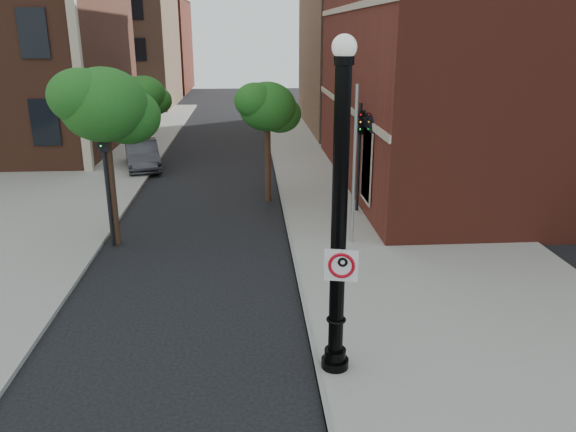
{
  "coord_description": "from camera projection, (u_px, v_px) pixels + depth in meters",
  "views": [
    {
      "loc": [
        0.77,
        -10.28,
        6.55
      ],
      "look_at": [
        1.64,
        2.0,
        2.51
      ],
      "focal_mm": 35.0,
      "sensor_mm": 36.0,
      "label": 1
    }
  ],
  "objects": [
    {
      "name": "traffic_signal_right",
      "position": [
        359.0,
        140.0,
        20.43
      ],
      "size": [
        0.34,
        0.37,
        4.14
      ],
      "rotation": [
        0.0,
        0.0,
        0.43
      ],
      "color": "black",
      "rests_on": "ground"
    },
    {
      "name": "lamppost",
      "position": [
        339.0,
        232.0,
        10.43
      ],
      "size": [
        0.55,
        0.55,
        6.53
      ],
      "color": "black",
      "rests_on": "ground"
    },
    {
      "name": "parked_car",
      "position": [
        142.0,
        155.0,
        28.04
      ],
      "size": [
        2.46,
        4.55,
        1.42
      ],
      "primitive_type": "imported",
      "rotation": [
        0.0,
        0.0,
        0.23
      ],
      "color": "#2E2D33",
      "rests_on": "ground"
    },
    {
      "name": "sidewalk_right",
      "position": [
        386.0,
        209.0,
        21.59
      ],
      "size": [
        8.0,
        60.0,
        0.12
      ],
      "primitive_type": "cube",
      "color": "gray",
      "rests_on": "ground"
    },
    {
      "name": "bg_building_red",
      "position": [
        135.0,
        46.0,
        64.33
      ],
      "size": [
        12.0,
        12.0,
        10.0
      ],
      "primitive_type": "cube",
      "color": "maroon",
      "rests_on": "ground"
    },
    {
      "name": "sidewalk_left",
      "position": [
        55.0,
        168.0,
        28.17
      ],
      "size": [
        10.0,
        50.0,
        0.12
      ],
      "primitive_type": "cube",
      "color": "gray",
      "rests_on": "ground"
    },
    {
      "name": "street_tree_a",
      "position": [
        105.0,
        107.0,
        16.87
      ],
      "size": [
        3.1,
        2.8,
        5.59
      ],
      "color": "black",
      "rests_on": "ground"
    },
    {
      "name": "no_parking_sign",
      "position": [
        341.0,
        265.0,
        10.47
      ],
      "size": [
        0.62,
        0.17,
        0.64
      ],
      "rotation": [
        0.0,
        0.0,
        -0.22
      ],
      "color": "white",
      "rests_on": "ground"
    },
    {
      "name": "street_tree_b",
      "position": [
        145.0,
        96.0,
        27.63
      ],
      "size": [
        2.52,
        2.27,
        4.54
      ],
      "color": "black",
      "rests_on": "ground"
    },
    {
      "name": "bg_building_tan_a",
      "position": [
        105.0,
        38.0,
        50.75
      ],
      "size": [
        12.0,
        12.0,
        12.0
      ],
      "primitive_type": "cube",
      "color": "#92684F",
      "rests_on": "ground"
    },
    {
      "name": "utility_pole",
      "position": [
        354.0,
        168.0,
        17.37
      ],
      "size": [
        0.1,
        0.1,
        5.09
      ],
      "primitive_type": "cylinder",
      "color": "#999999",
      "rests_on": "ground"
    },
    {
      "name": "bg_building_tan_b",
      "position": [
        465.0,
        25.0,
        39.05
      ],
      "size": [
        22.0,
        14.0,
        14.0
      ],
      "primitive_type": "cube",
      "color": "#92684F",
      "rests_on": "ground"
    },
    {
      "name": "traffic_signal_left",
      "position": [
        104.0,
        159.0,
        17.16
      ],
      "size": [
        0.34,
        0.37,
        4.22
      ],
      "rotation": [
        0.0,
        0.0,
        0.39
      ],
      "color": "black",
      "rests_on": "ground"
    },
    {
      "name": "street_tree_c",
      "position": [
        268.0,
        108.0,
        21.78
      ],
      "size": [
        2.64,
        2.38,
        4.75
      ],
      "color": "black",
      "rests_on": "ground"
    },
    {
      "name": "ground",
      "position": [
        217.0,
        361.0,
        11.73
      ],
      "size": [
        120.0,
        120.0,
        0.0
      ],
      "primitive_type": "plane",
      "color": "black",
      "rests_on": "ground"
    },
    {
      "name": "curb_edge",
      "position": [
        284.0,
        211.0,
        21.32
      ],
      "size": [
        0.1,
        60.0,
        0.14
      ],
      "primitive_type": "cube",
      "color": "gray",
      "rests_on": "ground"
    }
  ]
}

